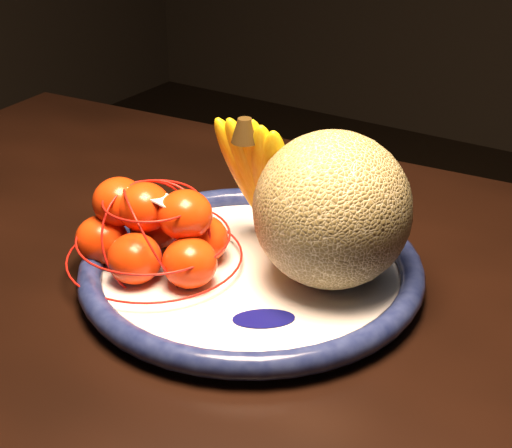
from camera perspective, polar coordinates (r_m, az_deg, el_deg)
The scene contains 6 objects.
dining_table at distance 0.95m, azimuth -0.03°, elevation -7.94°, with size 1.45×0.93×0.69m.
fruit_bowl at distance 0.90m, azimuth -0.35°, elevation -3.36°, with size 0.39×0.39×0.03m.
cantaloupe at distance 0.84m, azimuth 5.56°, elevation 1.03°, with size 0.17×0.17×0.17m, color olive.
banana_bunch at distance 0.92m, azimuth 0.39°, elevation 3.77°, with size 0.12×0.11×0.18m.
mandarin_bag at distance 0.89m, azimuth -7.45°, elevation -0.62°, with size 0.21×0.21×0.13m.
price_tag at distance 0.87m, azimuth -7.22°, elevation 2.01°, with size 0.07×0.03×0.00m, color white.
Camera 1 is at (0.42, -0.70, 1.17)m, focal length 55.00 mm.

